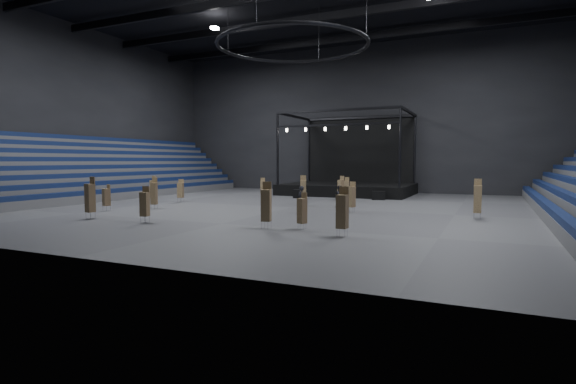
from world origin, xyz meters
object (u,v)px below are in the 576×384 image
at_px(man_center, 302,200).
at_px(crew_member, 340,196).
at_px(chair_stack_0, 181,190).
at_px(chair_stack_6, 347,189).
at_px(chair_stack_3, 351,196).
at_px(chair_stack_4, 478,198).
at_px(chair_stack_2, 263,187).
at_px(chair_stack_1, 154,193).
at_px(stage, 350,181).
at_px(chair_stack_12, 341,188).
at_px(flight_case_right, 379,196).
at_px(chair_stack_8, 90,197).
at_px(flight_case_mid, 342,195).
at_px(chair_stack_14, 303,190).
at_px(chair_stack_10, 342,211).
at_px(chair_stack_13, 106,197).
at_px(chair_stack_11, 302,210).
at_px(chair_stack_5, 145,204).
at_px(flight_case_left, 300,194).
at_px(chair_stack_9, 266,205).
at_px(chair_stack_7, 153,188).

relative_size(man_center, crew_member, 1.13).
height_order(chair_stack_0, chair_stack_6, chair_stack_6).
bearing_deg(man_center, chair_stack_6, -69.55).
relative_size(chair_stack_3, chair_stack_4, 0.87).
height_order(chair_stack_2, crew_member, chair_stack_2).
relative_size(chair_stack_1, man_center, 1.24).
bearing_deg(crew_member, stage, 32.29).
relative_size(chair_stack_6, chair_stack_12, 0.97).
height_order(flight_case_right, chair_stack_8, chair_stack_8).
relative_size(flight_case_mid, chair_stack_0, 0.58).
xyz_separation_m(chair_stack_6, chair_stack_12, (-0.89, 1.03, 0.06)).
bearing_deg(chair_stack_4, chair_stack_0, 173.61).
bearing_deg(chair_stack_4, chair_stack_14, 163.86).
bearing_deg(chair_stack_10, chair_stack_13, 171.94).
relative_size(chair_stack_11, chair_stack_12, 0.88).
bearing_deg(chair_stack_10, chair_stack_5, -177.39).
height_order(flight_case_left, chair_stack_9, chair_stack_9).
bearing_deg(chair_stack_4, stage, 125.20).
distance_m(chair_stack_0, chair_stack_7, 2.84).
relative_size(chair_stack_4, chair_stack_9, 1.00).
bearing_deg(chair_stack_6, chair_stack_8, -133.13).
relative_size(chair_stack_9, crew_member, 1.48).
relative_size(chair_stack_6, crew_member, 1.28).
relative_size(chair_stack_2, chair_stack_9, 0.77).
xyz_separation_m(stage, chair_stack_11, (5.31, -26.88, -0.37)).
height_order(flight_case_left, flight_case_mid, flight_case_left).
xyz_separation_m(flight_case_mid, chair_stack_4, (12.57, -10.44, 0.93)).
bearing_deg(chair_stack_11, chair_stack_12, 123.08).
distance_m(chair_stack_1, chair_stack_2, 13.90).
distance_m(chair_stack_5, chair_stack_7, 14.77).
height_order(flight_case_left, chair_stack_4, chair_stack_4).
relative_size(chair_stack_1, chair_stack_3, 1.09).
bearing_deg(chair_stack_7, chair_stack_4, -6.16).
relative_size(stage, chair_stack_13, 6.96).
distance_m(flight_case_mid, chair_stack_11, 19.85).
height_order(chair_stack_4, chair_stack_10, chair_stack_4).
bearing_deg(chair_stack_1, chair_stack_2, 62.50).
xyz_separation_m(chair_stack_7, crew_member, (17.54, 2.17, -0.33)).
bearing_deg(chair_stack_7, flight_case_left, 35.65).
height_order(chair_stack_14, crew_member, chair_stack_14).
height_order(stage, chair_stack_9, stage).
xyz_separation_m(chair_stack_5, man_center, (7.08, 8.20, -0.17)).
relative_size(chair_stack_0, chair_stack_11, 1.02).
xyz_separation_m(flight_case_right, chair_stack_9, (-1.46, -21.08, 0.94)).
bearing_deg(flight_case_mid, chair_stack_2, -174.54).
xyz_separation_m(chair_stack_4, chair_stack_11, (-8.69, -9.01, -0.26)).
bearing_deg(crew_member, flight_case_left, 61.65).
bearing_deg(chair_stack_8, chair_stack_0, 107.18).
xyz_separation_m(chair_stack_4, chair_stack_13, (-25.78, -6.62, -0.26)).
height_order(flight_case_right, chair_stack_5, chair_stack_5).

